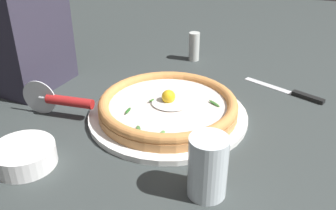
{
  "coord_description": "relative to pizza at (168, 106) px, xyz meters",
  "views": [
    {
      "loc": [
        -0.23,
        0.74,
        0.44
      ],
      "look_at": [
        -0.01,
        0.04,
        0.03
      ],
      "focal_mm": 40.83,
      "sensor_mm": 36.0,
      "label": 1
    }
  ],
  "objects": [
    {
      "name": "table_knife",
      "position": [
        -0.27,
        -0.2,
        -0.03
      ],
      "size": [
        0.2,
        0.11,
        0.01
      ],
      "color": "silver",
      "rests_on": "ground"
    },
    {
      "name": "pizza_plate",
      "position": [
        0.0,
        0.0,
        -0.02
      ],
      "size": [
        0.35,
        0.35,
        0.01
      ],
      "primitive_type": "cylinder",
      "color": "white",
      "rests_on": "ground"
    },
    {
      "name": "pepper_shaker",
      "position": [
        0.02,
        -0.35,
        0.01
      ],
      "size": [
        0.03,
        0.03,
        0.08
      ],
      "primitive_type": "cylinder",
      "color": "silver",
      "rests_on": "ground"
    },
    {
      "name": "pizza_cutter",
      "position": [
        0.23,
        0.06,
        0.01
      ],
      "size": [
        0.17,
        0.03,
        0.08
      ],
      "color": "silver",
      "rests_on": "ground"
    },
    {
      "name": "side_bowl",
      "position": [
        0.2,
        0.24,
        -0.01
      ],
      "size": [
        0.12,
        0.12,
        0.04
      ],
      "primitive_type": "cylinder",
      "color": "white",
      "rests_on": "ground"
    },
    {
      "name": "pizza",
      "position": [
        0.0,
        0.0,
        0.0
      ],
      "size": [
        0.31,
        0.31,
        0.05
      ],
      "color": "tan",
      "rests_on": "pizza_plate"
    },
    {
      "name": "drinking_glass",
      "position": [
        -0.13,
        0.22,
        0.02
      ],
      "size": [
        0.07,
        0.07,
        0.11
      ],
      "color": "silver",
      "rests_on": "ground"
    },
    {
      "name": "ground_plane",
      "position": [
        0.01,
        -0.04,
        -0.05
      ],
      "size": [
        2.4,
        2.4,
        0.03
      ],
      "primitive_type": "cube",
      "color": "#343A39",
      "rests_on": "ground"
    }
  ]
}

